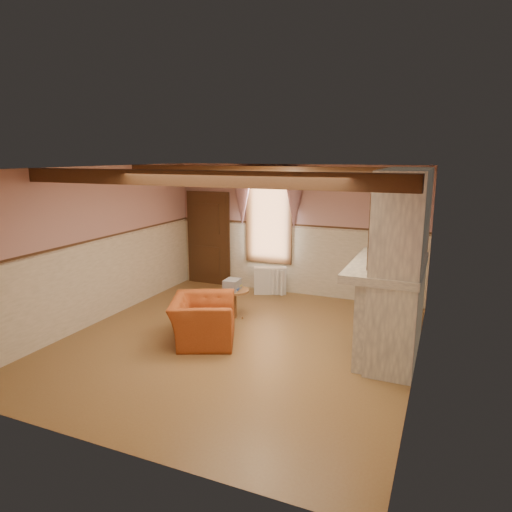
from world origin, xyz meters
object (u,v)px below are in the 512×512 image
at_px(armchair, 203,320).
at_px(mantel_clock, 394,248).
at_px(radiator, 270,281).
at_px(oil_lamp, 393,246).
at_px(side_table, 234,304).
at_px(bowl, 387,262).

distance_m(armchair, mantel_clock, 3.31).
bearing_deg(radiator, oil_lamp, -51.77).
xyz_separation_m(armchair, oil_lamp, (2.76, 1.34, 1.19)).
bearing_deg(armchair, side_table, -23.29).
xyz_separation_m(armchair, bowl, (2.76, 0.60, 1.10)).
height_order(radiator, bowl, bowl).
bearing_deg(oil_lamp, mantel_clock, 90.00).
distance_m(side_table, oil_lamp, 3.06).
xyz_separation_m(radiator, oil_lamp, (2.71, -1.52, 1.26)).
bearing_deg(armchair, oil_lamp, -87.59).
bearing_deg(oil_lamp, armchair, -154.11).
relative_size(side_table, mantel_clock, 2.29).
distance_m(bowl, oil_lamp, 0.75).
relative_size(side_table, bowl, 1.57).
height_order(bowl, mantel_clock, mantel_clock).
bearing_deg(bowl, oil_lamp, 90.00).
relative_size(armchair, oil_lamp, 4.02).
bearing_deg(bowl, radiator, 140.09).
height_order(side_table, bowl, bowl).
relative_size(side_table, oil_lamp, 1.96).
distance_m(bowl, mantel_clock, 0.81).
height_order(armchair, mantel_clock, mantel_clock).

